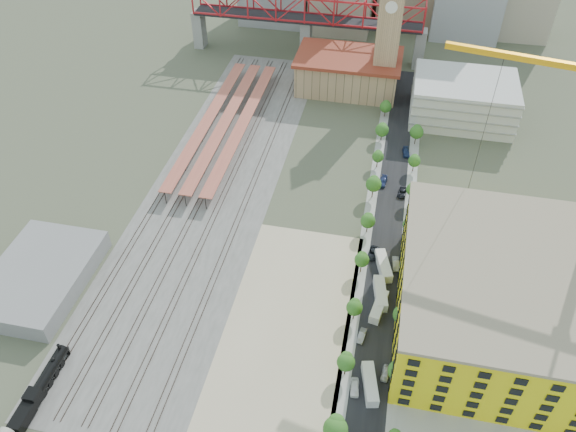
% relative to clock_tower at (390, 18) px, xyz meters
% --- Properties ---
extents(ground, '(400.00, 400.00, 0.00)m').
position_rel_clock_tower_xyz_m(ground, '(-8.00, -79.99, -28.70)').
color(ground, '#474C38').
rests_on(ground, ground).
extents(ballast_strip, '(36.00, 165.00, 0.06)m').
position_rel_clock_tower_xyz_m(ballast_strip, '(-44.00, -62.49, -28.67)').
color(ballast_strip, '#605E59').
rests_on(ballast_strip, ground).
extents(dirt_lot, '(28.00, 67.00, 0.06)m').
position_rel_clock_tower_xyz_m(dirt_lot, '(-12.00, -111.49, -28.67)').
color(dirt_lot, tan).
rests_on(dirt_lot, ground).
extents(street_asphalt, '(12.00, 170.00, 0.06)m').
position_rel_clock_tower_xyz_m(street_asphalt, '(8.00, -64.99, -28.67)').
color(street_asphalt, black).
rests_on(street_asphalt, ground).
extents(sidewalk_west, '(3.00, 170.00, 0.04)m').
position_rel_clock_tower_xyz_m(sidewalk_west, '(2.50, -64.99, -28.68)').
color(sidewalk_west, gray).
rests_on(sidewalk_west, ground).
extents(sidewalk_east, '(3.00, 170.00, 0.04)m').
position_rel_clock_tower_xyz_m(sidewalk_east, '(13.50, -64.99, -28.68)').
color(sidewalk_east, gray).
rests_on(sidewalk_east, ground).
extents(construction_pad, '(50.00, 90.00, 0.06)m').
position_rel_clock_tower_xyz_m(construction_pad, '(37.00, -99.99, -28.67)').
color(construction_pad, gray).
rests_on(construction_pad, ground).
extents(rail_tracks, '(26.56, 160.00, 0.18)m').
position_rel_clock_tower_xyz_m(rail_tracks, '(-45.80, -62.49, -28.55)').
color(rail_tracks, '#382B23').
rests_on(rail_tracks, ground).
extents(platform_canopies, '(16.00, 80.00, 4.12)m').
position_rel_clock_tower_xyz_m(platform_canopies, '(-49.00, -34.99, -24.70)').
color(platform_canopies, '#BC6048').
rests_on(platform_canopies, ground).
extents(station_hall, '(38.00, 24.00, 13.10)m').
position_rel_clock_tower_xyz_m(station_hall, '(-13.00, 2.01, -22.03)').
color(station_hall, tan).
rests_on(station_hall, ground).
extents(clock_tower, '(12.00, 12.00, 52.00)m').
position_rel_clock_tower_xyz_m(clock_tower, '(0.00, 0.00, 0.00)').
color(clock_tower, tan).
rests_on(clock_tower, ground).
extents(parking_garage, '(34.00, 26.00, 14.00)m').
position_rel_clock_tower_xyz_m(parking_garage, '(28.00, -9.99, -21.70)').
color(parking_garage, silver).
rests_on(parking_garage, ground).
extents(truss_bridge, '(94.00, 9.60, 25.60)m').
position_rel_clock_tower_xyz_m(truss_bridge, '(-33.00, 25.01, -9.83)').
color(truss_bridge, gray).
rests_on(truss_bridge, ground).
extents(construction_building, '(44.60, 50.60, 18.80)m').
position_rel_clock_tower_xyz_m(construction_building, '(34.00, -99.99, -19.29)').
color(construction_building, yellow).
rests_on(construction_building, ground).
extents(warehouse, '(22.00, 32.00, 5.00)m').
position_rel_clock_tower_xyz_m(warehouse, '(-74.00, -109.99, -26.20)').
color(warehouse, gray).
rests_on(warehouse, ground).
extents(street_trees, '(15.40, 124.40, 8.00)m').
position_rel_clock_tower_xyz_m(street_trees, '(8.00, -74.99, -28.70)').
color(street_trees, '#20621D').
rests_on(street_trees, ground).
extents(distant_hills, '(647.00, 264.00, 227.00)m').
position_rel_clock_tower_xyz_m(distant_hills, '(37.28, 180.01, -108.23)').
color(distant_hills, '#4C6B59').
rests_on(distant_hills, ground).
extents(locomotive, '(2.71, 20.89, 5.22)m').
position_rel_clock_tower_xyz_m(locomotive, '(-58.00, -136.65, -26.75)').
color(locomotive, black).
rests_on(locomotive, ground).
extents(site_trailer_a, '(4.56, 9.80, 2.59)m').
position_rel_clock_tower_xyz_m(site_trailer_a, '(8.00, -122.08, -27.40)').
color(site_trailer_a, silver).
rests_on(site_trailer_a, ground).
extents(site_trailer_b, '(4.01, 9.36, 2.49)m').
position_rel_clock_tower_xyz_m(site_trailer_b, '(8.00, -101.28, -27.45)').
color(site_trailer_b, silver).
rests_on(site_trailer_b, ground).
extents(site_trailer_c, '(4.28, 9.96, 2.64)m').
position_rel_clock_tower_xyz_m(site_trailer_c, '(8.00, -97.18, -27.37)').
color(site_trailer_c, silver).
rests_on(site_trailer_c, ground).
extents(site_trailer_d, '(5.25, 10.03, 2.66)m').
position_rel_clock_tower_xyz_m(site_trailer_d, '(8.00, -87.94, -27.37)').
color(site_trailer_d, silver).
rests_on(site_trailer_d, ground).
extents(car_0, '(2.27, 4.67, 1.54)m').
position_rel_clock_tower_xyz_m(car_0, '(5.00, -123.21, -27.93)').
color(car_0, white).
rests_on(car_0, ground).
extents(car_1, '(2.11, 4.37, 1.38)m').
position_rel_clock_tower_xyz_m(car_1, '(5.00, -109.87, -28.01)').
color(car_1, gray).
rests_on(car_1, ground).
extents(car_2, '(3.06, 5.46, 1.44)m').
position_rel_clock_tower_xyz_m(car_2, '(5.00, -83.44, -27.98)').
color(car_2, black).
rests_on(car_2, ground).
extents(car_3, '(2.79, 5.50, 1.53)m').
position_rel_clock_tower_xyz_m(car_3, '(5.00, -53.07, -27.93)').
color(car_3, navy).
rests_on(car_3, ground).
extents(car_4, '(2.17, 4.32, 1.41)m').
position_rel_clock_tower_xyz_m(car_4, '(11.00, -118.45, -27.99)').
color(car_4, silver).
rests_on(car_4, ground).
extents(car_5, '(2.26, 4.97, 1.58)m').
position_rel_clock_tower_xyz_m(car_5, '(11.00, -86.14, -27.91)').
color(car_5, '#9FA0A5').
rests_on(car_5, ground).
extents(car_6, '(2.94, 5.26, 1.39)m').
position_rel_clock_tower_xyz_m(car_6, '(11.00, -56.96, -28.00)').
color(car_6, black).
rests_on(car_6, ground).
extents(car_7, '(2.69, 5.30, 1.47)m').
position_rel_clock_tower_xyz_m(car_7, '(11.00, -36.37, -27.96)').
color(car_7, navy).
rests_on(car_7, ground).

